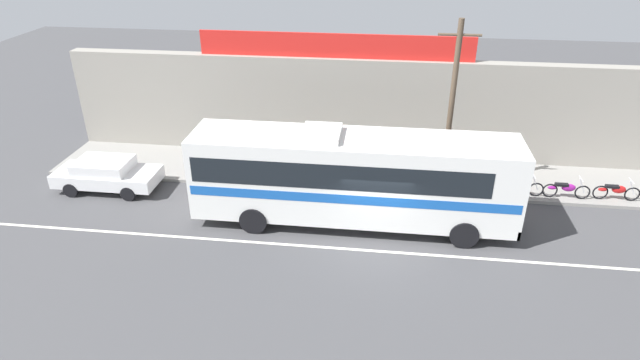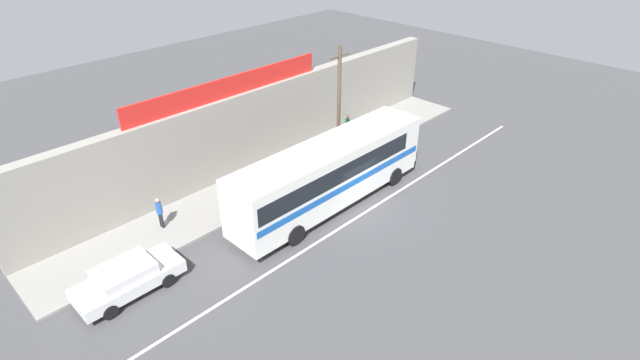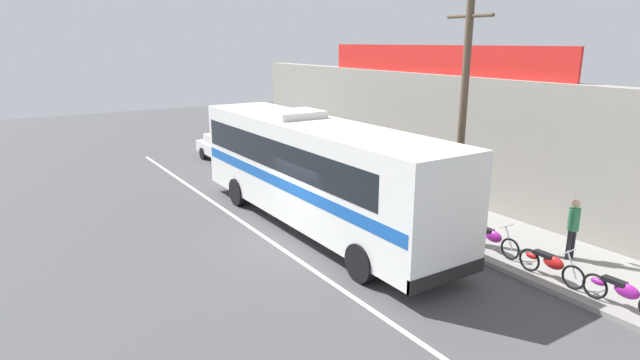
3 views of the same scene
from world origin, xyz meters
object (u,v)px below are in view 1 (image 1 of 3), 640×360
at_px(parked_car, 107,174).
at_px(utility_pole, 451,108).
at_px(pedestrian_near_shop, 503,156).
at_px(intercity_bus, 351,175).
at_px(pedestrian_far_left, 201,142).
at_px(motorcycle_orange, 520,186).
at_px(motorcycle_green, 616,191).
at_px(motorcycle_blue, 470,181).
at_px(motorcycle_black, 566,189).

distance_m(parked_car, utility_pole, 14.69).
height_order(utility_pole, pedestrian_near_shop, utility_pole).
height_order(intercity_bus, pedestrian_far_left, intercity_bus).
bearing_deg(motorcycle_orange, motorcycle_green, 1.12).
distance_m(parked_car, motorcycle_green, 21.37).
bearing_deg(motorcycle_blue, motorcycle_green, -1.24).
distance_m(parked_car, pedestrian_near_shop, 17.30).
bearing_deg(parked_car, motorcycle_black, 4.04).
relative_size(utility_pole, motorcycle_blue, 3.73).
bearing_deg(motorcycle_blue, motorcycle_black, -3.26).
bearing_deg(pedestrian_near_shop, parked_car, -169.82).
relative_size(motorcycle_blue, pedestrian_far_left, 1.16).
relative_size(parked_car, pedestrian_far_left, 2.63).
bearing_deg(motorcycle_black, utility_pole, 179.92).
height_order(motorcycle_blue, motorcycle_black, same).
xyz_separation_m(utility_pole, motorcycle_orange, (3.21, 0.01, -3.29)).
bearing_deg(motorcycle_green, intercity_bus, -165.09).
xyz_separation_m(motorcycle_black, pedestrian_near_shop, (-2.29, 1.69, 0.58)).
height_order(motorcycle_blue, motorcycle_green, same).
bearing_deg(utility_pole, pedestrian_near_shop, 31.70).
bearing_deg(parked_car, intercity_bus, -7.54).
xyz_separation_m(intercity_bus, utility_pole, (3.71, 2.77, 1.79)).
distance_m(motorcycle_blue, motorcycle_green, 5.85).
bearing_deg(motorcycle_blue, pedestrian_near_shop, 43.49).
distance_m(motorcycle_blue, pedestrian_near_shop, 2.22).
distance_m(motorcycle_green, pedestrian_far_left, 18.16).
distance_m(utility_pole, pedestrian_far_left, 11.51).
xyz_separation_m(pedestrian_far_left, pedestrian_near_shop, (13.79, 0.08, 0.04)).
bearing_deg(motorcycle_orange, motorcycle_blue, 174.33).
distance_m(motorcycle_orange, motorcycle_green, 3.82).
bearing_deg(motorcycle_green, pedestrian_near_shop, 159.57).
xyz_separation_m(intercity_bus, pedestrian_far_left, (-7.35, 4.38, -0.96)).
distance_m(utility_pole, motorcycle_green, 7.76).
height_order(parked_car, motorcycle_orange, parked_car).
bearing_deg(intercity_bus, pedestrian_far_left, 149.19).
bearing_deg(pedestrian_far_left, motorcycle_black, -5.74).
distance_m(parked_car, pedestrian_far_left, 4.41).
xyz_separation_m(motorcycle_black, pedestrian_far_left, (-16.08, 1.62, 0.54)).
distance_m(motorcycle_orange, motorcycle_black, 1.81).
height_order(pedestrian_far_left, pedestrian_near_shop, pedestrian_near_shop).
bearing_deg(motorcycle_black, pedestrian_near_shop, 143.60).
xyz_separation_m(parked_car, utility_pole, (14.29, 1.37, 3.12)).
distance_m(intercity_bus, parked_car, 10.75).
xyz_separation_m(intercity_bus, motorcycle_black, (8.74, 2.77, -1.50)).
distance_m(utility_pole, pedestrian_near_shop, 4.20).
relative_size(utility_pole, pedestrian_near_shop, 4.16).
height_order(utility_pole, motorcycle_black, utility_pole).
bearing_deg(utility_pole, pedestrian_far_left, 171.72).
relative_size(intercity_bus, motorcycle_orange, 6.48).
bearing_deg(parked_car, motorcycle_green, 3.91).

